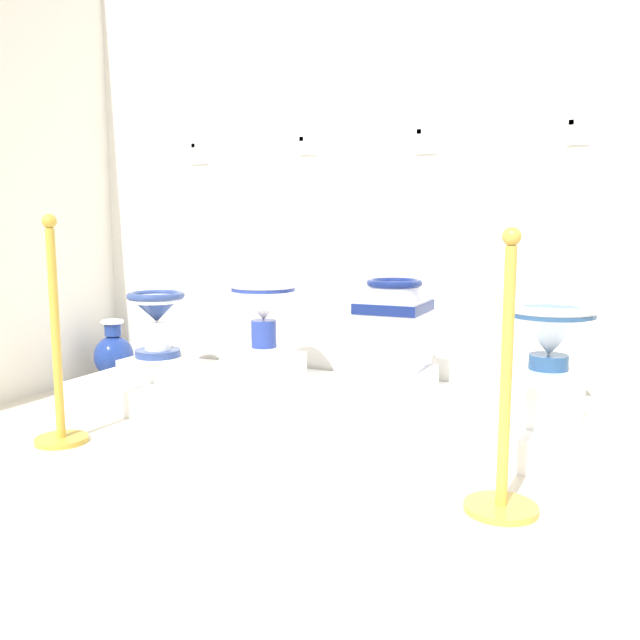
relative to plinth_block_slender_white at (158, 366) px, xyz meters
The scene contains 18 objects.
ground_plane 1.97m from the plinth_block_slender_white, 58.28° to the right, with size 5.50×5.94×0.02m, color beige.
wall_back 1.74m from the plinth_block_slender_white, 27.26° to the left, with size 3.70×0.06×2.98m, color white.
display_platform 1.04m from the plinth_block_slender_white, ahead, with size 2.78×0.87×0.14m, color white.
plinth_block_slender_white is the anchor object (origin of this frame).
antique_toilet_slender_white 0.30m from the plinth_block_slender_white, ahead, with size 0.32×0.32×0.36m.
plinth_block_rightmost 0.68m from the plinth_block_slender_white, ahead, with size 0.32×0.37×0.17m, color white.
antique_toilet_rightmost 0.78m from the plinth_block_slender_white, ahead, with size 0.35×0.35×0.39m.
plinth_block_broad_patterned 1.36m from the plinth_block_slender_white, ahead, with size 0.38×0.29×0.15m, color white.
antique_toilet_broad_patterned 1.40m from the plinth_block_slender_white, ahead, with size 0.31×0.34×0.43m.
plinth_block_pale_glazed 2.09m from the plinth_block_slender_white, ahead, with size 0.30×0.38×0.18m, color white.
antique_toilet_pale_glazed 2.11m from the plinth_block_slender_white, ahead, with size 0.39×0.39×0.33m.
info_placard_first 1.31m from the plinth_block_slender_white, 92.83° to the left, with size 0.12×0.01×0.14m.
info_placard_second 1.50m from the plinth_block_slender_white, 35.50° to the left, with size 0.11×0.01×0.11m.
info_placard_third 1.91m from the plinth_block_slender_white, 19.74° to the left, with size 0.12×0.01×0.14m.
info_placard_fourth 2.50m from the plinth_block_slender_white, 13.12° to the left, with size 0.11×0.01×0.13m.
decorative_vase_spare 0.55m from the plinth_block_slender_white, 156.45° to the left, with size 0.24×0.24×0.39m.
stanchion_post_near_left 0.82m from the plinth_block_slender_white, 85.18° to the right, with size 0.23×0.23×1.03m.
stanchion_post_near_right 2.16m from the plinth_block_slender_white, 20.61° to the right, with size 0.26×0.26×0.98m.
Camera 1 is at (3.08, -0.44, 1.00)m, focal length 38.44 mm.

